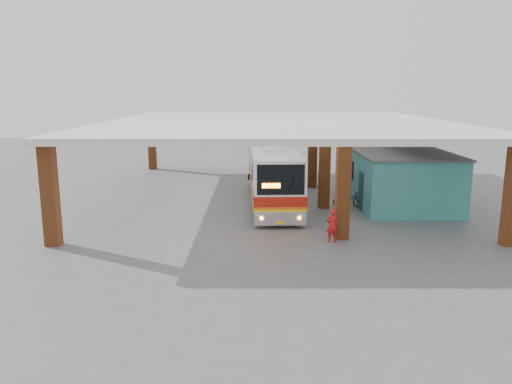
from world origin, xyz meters
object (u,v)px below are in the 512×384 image
object	(u,v)px
motorcycle	(348,199)
pedestrian	(332,225)
coach_bus	(272,173)
red_chair	(346,187)

from	to	relation	value
motorcycle	pedestrian	bearing A→B (deg)	158.71
motorcycle	pedestrian	world-z (taller)	pedestrian
coach_bus	red_chair	distance (m)	6.00
coach_bus	red_chair	xyz separation A→B (m)	(4.93, 3.10, -1.41)
motorcycle	pedestrian	size ratio (longest dim) A/B	1.16
coach_bus	red_chair	world-z (taller)	coach_bus
motorcycle	pedestrian	xyz separation A→B (m)	(-1.89, -6.54, 0.29)
motorcycle	red_chair	distance (m)	4.51
red_chair	motorcycle	bearing A→B (deg)	-110.01
pedestrian	red_chair	bearing A→B (deg)	-115.89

